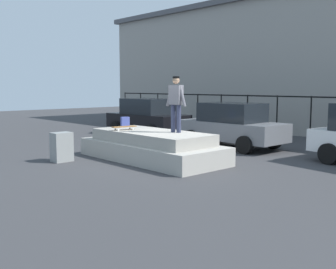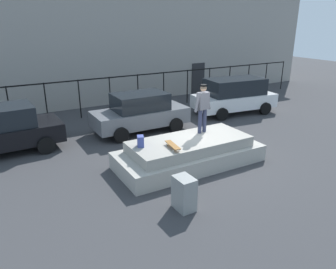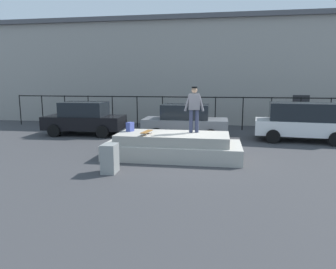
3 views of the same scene
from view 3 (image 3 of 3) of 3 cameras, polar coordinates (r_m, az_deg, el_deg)
name	(u,v)px [view 3 (image 3 of 3)]	position (r m, az deg, el deg)	size (l,w,h in m)	color
ground_plane	(191,157)	(11.83, 4.22, -4.14)	(60.00, 60.00, 0.00)	#38383A
concrete_ledge	(173,147)	(11.62, 0.90, -2.24)	(5.04, 2.18, 0.92)	#ADA89E
skateboarder	(194,106)	(11.68, 4.85, 5.20)	(0.77, 0.30, 1.72)	#2D334C
skateboard	(147,132)	(11.30, -3.97, 0.49)	(0.30, 0.85, 0.12)	brown
backpack	(130,127)	(12.10, -7.01, 1.42)	(0.28, 0.20, 0.35)	#3F4C99
car_black_sedan_near	(85,118)	(17.24, -15.12, 2.94)	(4.24, 2.27, 1.76)	black
car_grey_sedan_mid	(185,121)	(15.45, 3.20, 2.44)	(4.18, 2.00, 1.72)	slate
car_white_hatchback_far	(302,121)	(16.10, 23.49, 2.27)	(4.46, 2.47, 1.83)	white
utility_box	(110,158)	(9.87, -10.70, -4.35)	(0.44, 0.60, 0.92)	gray
fence_row	(202,108)	(18.67, 6.27, 4.96)	(24.06, 0.06, 1.95)	black
warehouse_building	(207,72)	(24.94, 7.19, 11.29)	(30.89, 9.38, 7.05)	gray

